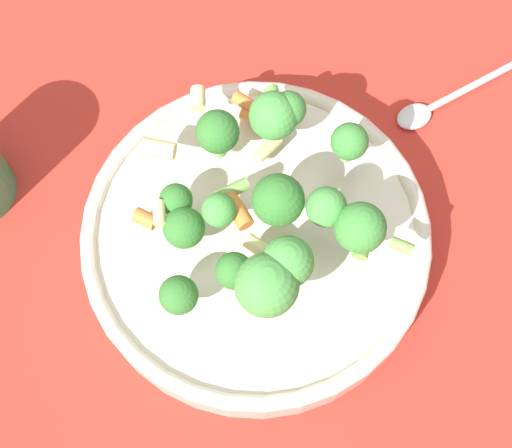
% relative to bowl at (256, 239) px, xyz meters
% --- Properties ---
extents(ground_plane, '(3.00, 3.00, 0.00)m').
position_rel_bowl_xyz_m(ground_plane, '(0.00, 0.00, -0.03)').
color(ground_plane, '#B72D23').
extents(bowl, '(0.30, 0.30, 0.05)m').
position_rel_bowl_xyz_m(bowl, '(0.00, 0.00, 0.00)').
color(bowl, beige).
rests_on(bowl, ground_plane).
extents(pasta_salad, '(0.21, 0.21, 0.08)m').
position_rel_bowl_xyz_m(pasta_salad, '(-0.01, 0.00, 0.07)').
color(pasta_salad, '#8CB766').
rests_on(pasta_salad, bowl).
extents(spoon, '(0.17, 0.03, 0.01)m').
position_rel_bowl_xyz_m(spoon, '(-0.23, -0.06, -0.02)').
color(spoon, silver).
rests_on(spoon, ground_plane).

